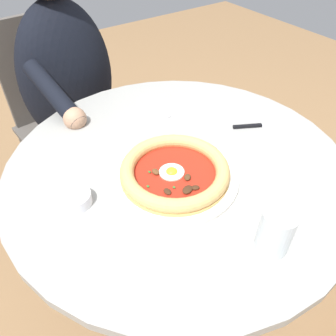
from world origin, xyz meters
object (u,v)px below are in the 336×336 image
water_glass (276,232)px  diner_person (77,124)px  cafe_chair_diner (61,107)px  pizza_on_plate (175,172)px  dining_table (177,203)px  steak_knife (256,126)px  fork_utensil (154,106)px  ramekin_capers (76,198)px

water_glass → diner_person: bearing=-176.6°
cafe_chair_diner → water_glass: bearing=3.5°
pizza_on_plate → dining_table: bearing=136.0°
dining_table → steak_knife: bearing=89.2°
dining_table → diner_person: diner_person is taller
fork_utensil → cafe_chair_diner: size_ratio=0.18×
fork_utensil → ramekin_capers: bearing=-56.4°
water_glass → ramekin_capers: water_glass is taller
ramekin_capers → cafe_chair_diner: 0.83m
steak_knife → fork_utensil: (-0.27, -0.19, -0.00)m
dining_table → water_glass: size_ratio=9.23×
dining_table → water_glass: bearing=0.4°
water_glass → cafe_chair_diner: bearing=-176.5°
pizza_on_plate → fork_utensil: (-0.31, 0.14, -0.02)m
steak_knife → fork_utensil: bearing=-144.8°
ramekin_capers → diner_person: size_ratio=0.06×
pizza_on_plate → water_glass: (0.28, 0.05, 0.02)m
steak_knife → dining_table: bearing=-90.8°
dining_table → diner_person: size_ratio=0.76×
dining_table → water_glass: 0.38m
ramekin_capers → diner_person: bearing=159.9°
pizza_on_plate → steak_knife: (-0.04, 0.33, -0.02)m
water_glass → fork_utensil: (-0.59, 0.09, -0.04)m
fork_utensil → diner_person: diner_person is taller
steak_knife → diner_person: (-0.64, -0.34, -0.22)m
dining_table → fork_utensil: fork_utensil is taller
ramekin_capers → diner_person: (-0.62, 0.23, -0.23)m
steak_knife → cafe_chair_diner: 0.89m
dining_table → fork_utensil: (-0.27, 0.10, 0.16)m
diner_person → steak_knife: bearing=28.1°
pizza_on_plate → steak_knife: bearing=97.3°
pizza_on_plate → ramekin_capers: bearing=-104.6°
pizza_on_plate → water_glass: bearing=9.7°
water_glass → steak_knife: water_glass is taller
dining_table → cafe_chair_diner: (-0.78, -0.07, -0.04)m
ramekin_capers → fork_utensil: bearing=123.6°
diner_person → cafe_chair_diner: diner_person is taller
diner_person → ramekin_capers: bearing=-20.1°
dining_table → ramekin_capers: ramekin_capers is taller
pizza_on_plate → fork_utensil: 0.34m
dining_table → pizza_on_plate: size_ratio=2.86×
pizza_on_plate → ramekin_capers: size_ratio=4.37×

